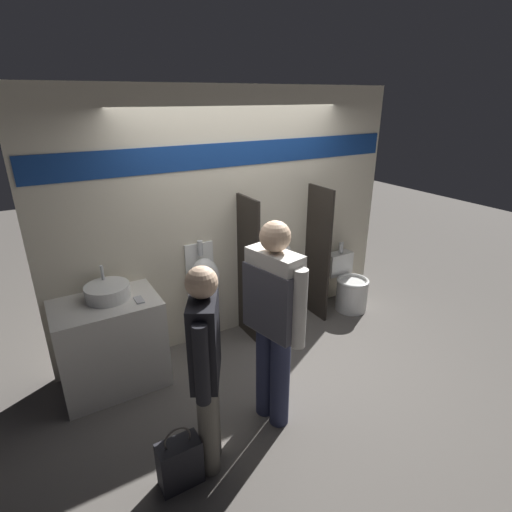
{
  "coord_description": "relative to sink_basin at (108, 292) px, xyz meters",
  "views": [
    {
      "loc": [
        -1.95,
        -3.12,
        2.6
      ],
      "look_at": [
        0.0,
        0.17,
        1.05
      ],
      "focal_mm": 28.0,
      "sensor_mm": 36.0,
      "label": 1
    }
  ],
  "objects": [
    {
      "name": "urinal_near_counter",
      "position": [
        0.99,
        0.12,
        -0.16
      ],
      "size": [
        0.33,
        0.26,
        1.2
      ],
      "color": "silver",
      "rests_on": "ground_plane"
    },
    {
      "name": "divider_mid",
      "position": [
        2.43,
        0.02,
        -0.13
      ],
      "size": [
        0.03,
        0.44,
        1.63
      ],
      "color": "#28231E",
      "rests_on": "ground_plane"
    },
    {
      "name": "shopping_bag",
      "position": [
        0.1,
        -1.4,
        -0.76
      ],
      "size": [
        0.3,
        0.17,
        0.5
      ],
      "color": "#232328",
      "rests_on": "ground_plane"
    },
    {
      "name": "display_wall",
      "position": [
        1.46,
        0.27,
        0.41
      ],
      "size": [
        4.05,
        0.07,
        2.7
      ],
      "color": "beige",
      "rests_on": "ground_plane"
    },
    {
      "name": "urinal_far",
      "position": [
        1.95,
        0.12,
        -0.16
      ],
      "size": [
        0.33,
        0.26,
        1.2
      ],
      "color": "silver",
      "rests_on": "ground_plane"
    },
    {
      "name": "person_in_vest",
      "position": [
        1.01,
        -1.19,
        0.08
      ],
      "size": [
        0.32,
        0.61,
        1.77
      ],
      "rotation": [
        0.0,
        0.0,
        1.79
      ],
      "color": "#282D4C",
      "rests_on": "ground_plane"
    },
    {
      "name": "ground_plane",
      "position": [
        1.46,
        -0.33,
        -0.95
      ],
      "size": [
        16.0,
        16.0,
        0.0
      ],
      "primitive_type": "plane",
      "color": "#5B5651"
    },
    {
      "name": "toilet",
      "position": [
        2.91,
        -0.08,
        -0.67
      ],
      "size": [
        0.41,
        0.57,
        0.84
      ],
      "color": "white",
      "rests_on": "ground_plane"
    },
    {
      "name": "person_with_lanyard",
      "position": [
        0.37,
        -1.34,
        -0.06
      ],
      "size": [
        0.35,
        0.51,
        1.62
      ],
      "rotation": [
        0.0,
        0.0,
        1.07
      ],
      "color": "#666056",
      "rests_on": "ground_plane"
    },
    {
      "name": "divider_near_counter",
      "position": [
        1.47,
        0.02,
        -0.13
      ],
      "size": [
        0.03,
        0.44,
        1.63
      ],
      "color": "#28231E",
      "rests_on": "ground_plane"
    },
    {
      "name": "cell_phone",
      "position": [
        0.23,
        -0.18,
        -0.06
      ],
      "size": [
        0.07,
        0.14,
        0.01
      ],
      "color": "#B7B7BC",
      "rests_on": "sink_counter"
    },
    {
      "name": "sink_basin",
      "position": [
        0.0,
        0.0,
        0.0
      ],
      "size": [
        0.39,
        0.39,
        0.27
      ],
      "color": "white",
      "rests_on": "sink_counter"
    },
    {
      "name": "sink_counter",
      "position": [
        -0.05,
        -0.06,
        -0.51
      ],
      "size": [
        0.93,
        0.61,
        0.88
      ],
      "color": "silver",
      "rests_on": "ground_plane"
    }
  ]
}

